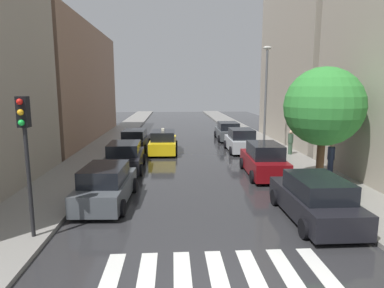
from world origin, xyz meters
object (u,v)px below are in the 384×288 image
Objects in this scene: parked_car_left_third at (135,140)px; parked_car_right_second at (264,161)px; parked_car_right_fourth at (228,132)px; pedestrian_near_tree at (291,142)px; parked_car_right_nearest at (315,199)px; parked_car_left_second at (125,157)px; parked_car_right_third at (241,141)px; taxi_midroad at (163,142)px; pedestrian_foreground at (332,146)px; street_tree_right at (324,107)px; traffic_light_left_corner at (25,136)px; parked_car_left_nearest at (106,186)px; lamp_post_right at (266,92)px.

parked_car_right_second is at bearing -133.53° from parked_car_left_third.
parked_car_right_fourth is 2.75× the size of pedestrian_near_tree.
pedestrian_near_tree reaches higher than parked_car_right_fourth.
parked_car_left_third is 16.24m from parked_car_right_nearest.
parked_car_right_second is 2.74× the size of pedestrian_near_tree.
parked_car_left_second is 9.37m from parked_car_right_third.
pedestrian_near_tree is at bearing -100.97° from taxi_midroad.
taxi_midroad is (2.07, 5.18, 0.00)m from parked_car_left_second.
pedestrian_foreground is (3.22, 5.43, 0.94)m from parked_car_right_nearest.
street_tree_right is (-1.12, -7.06, 2.81)m from pedestrian_near_tree.
parked_car_right_nearest is 18.66m from parked_car_right_fourth.
parked_car_right_second is 6.79m from parked_car_right_third.
traffic_light_left_corner reaches higher than parked_car_right_second.
traffic_light_left_corner reaches higher than taxi_midroad.
pedestrian_near_tree is at bearing 23.79° from pedestrian_foreground.
parked_car_right_second is (7.66, -1.65, 0.06)m from parked_car_left_second.
parked_car_left_nearest is 0.97× the size of parked_car_right_nearest.
taxi_midroad is 11.74m from pedestrian_foreground.
parked_car_right_nearest is 0.83× the size of street_tree_right.
parked_car_left_second is 11.11m from lamp_post_right.
parked_car_right_nearest is (7.78, -2.16, 0.00)m from parked_car_left_nearest.
parked_car_left_second reaches higher than parked_car_right_nearest.
street_tree_right is (7.73, -8.95, 3.06)m from taxi_midroad.
parked_car_left_second is 0.95× the size of parked_car_right_nearest.
parked_car_right_fourth is 7.43m from lamp_post_right.
street_tree_right is at bearing -76.78° from parked_car_left_nearest.
traffic_light_left_corner reaches higher than parked_car_right_fourth.
street_tree_right reaches higher than parked_car_right_second.
pedestrian_near_tree is at bearing -74.29° from parked_car_left_second.
pedestrian_near_tree reaches higher than parked_car_right_third.
parked_car_left_third is at bearing 169.39° from lamp_post_right.
parked_car_right_second is 0.98× the size of taxi_midroad.
parked_car_right_fourth reaches higher than parked_car_right_nearest.
street_tree_right reaches higher than taxi_midroad.
street_tree_right is at bearing -87.49° from lamp_post_right.
lamp_post_right is at bearing -40.02° from parked_car_left_nearest.
street_tree_right reaches higher than parked_car_left_third.
pedestrian_foreground reaches higher than parked_car_left_second.
pedestrian_foreground is (3.20, -7.48, 0.90)m from parked_car_right_third.
parked_car_right_third is at bearing 45.74° from pedestrian_foreground.
parked_car_left_nearest is 0.96× the size of parked_car_left_third.
parked_car_right_fourth is at bearing 104.36° from lamp_post_right.
pedestrian_near_tree reaches higher than parked_car_right_nearest.
parked_car_right_fourth is at bearing 1.30° from parked_car_right_second.
street_tree_right is (1.97, -14.66, 3.06)m from parked_car_right_fourth.
parked_car_right_third is at bearing -89.35° from taxi_midroad.
parked_car_left_third is 11.47m from pedestrian_near_tree.
parked_car_right_third is (7.83, 5.14, 0.04)m from parked_car_left_second.
parked_car_left_third is at bearing 74.48° from pedestrian_foreground.
parked_car_left_third is at bearing 46.04° from parked_car_right_second.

